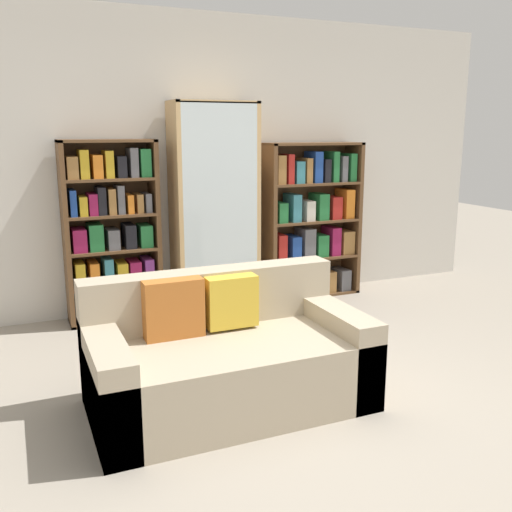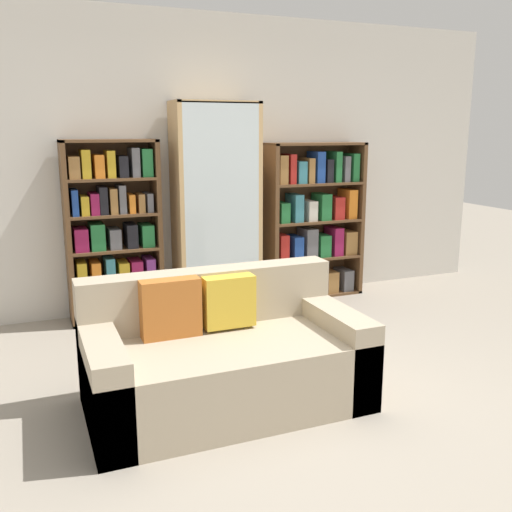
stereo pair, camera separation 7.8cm
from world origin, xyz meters
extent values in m
plane|color=gray|center=(0.00, 0.00, 0.00)|extent=(16.00, 16.00, 0.00)
cube|color=beige|center=(0.00, 2.51, 1.35)|extent=(6.45, 0.06, 2.70)
cube|color=tan|center=(-0.45, 0.35, 0.21)|extent=(1.66, 0.87, 0.43)
cube|color=tan|center=(-0.45, 0.69, 0.61)|extent=(1.66, 0.20, 0.36)
cube|color=tan|center=(-1.18, 0.35, 0.27)|extent=(0.20, 0.87, 0.55)
cube|color=tan|center=(0.28, 0.35, 0.27)|extent=(0.20, 0.87, 0.55)
cube|color=#B76628|center=(-0.74, 0.53, 0.61)|extent=(0.36, 0.12, 0.36)
cube|color=gold|center=(-0.37, 0.53, 0.61)|extent=(0.32, 0.12, 0.32)
cube|color=brown|center=(-1.18, 2.30, 0.79)|extent=(0.04, 0.32, 1.58)
cube|color=brown|center=(-0.42, 2.30, 0.79)|extent=(0.04, 0.32, 1.58)
cube|color=brown|center=(-0.80, 2.30, 1.57)|extent=(0.81, 0.32, 0.02)
cube|color=brown|center=(-0.80, 2.30, 0.01)|extent=(0.81, 0.32, 0.02)
cube|color=brown|center=(-0.80, 2.45, 0.79)|extent=(0.81, 0.01, 1.58)
cube|color=brown|center=(-0.80, 2.30, 0.33)|extent=(0.73, 0.32, 0.02)
cube|color=brown|center=(-0.80, 2.30, 0.64)|extent=(0.73, 0.32, 0.02)
cube|color=brown|center=(-0.80, 2.30, 0.94)|extent=(0.73, 0.32, 0.02)
cube|color=brown|center=(-0.80, 2.30, 1.25)|extent=(0.73, 0.32, 0.02)
cube|color=teal|center=(-1.11, 2.29, 0.14)|extent=(0.06, 0.24, 0.24)
cube|color=olive|center=(-1.02, 2.29, 0.13)|extent=(0.07, 0.24, 0.21)
cube|color=gold|center=(-0.93, 2.29, 0.15)|extent=(0.06, 0.24, 0.24)
cube|color=#8E1947|center=(-0.84, 2.29, 0.13)|extent=(0.05, 0.24, 0.21)
cube|color=#237038|center=(-0.76, 2.29, 0.11)|extent=(0.08, 0.24, 0.17)
cube|color=olive|center=(-0.67, 2.29, 0.14)|extent=(0.07, 0.24, 0.23)
cube|color=orange|center=(-0.58, 2.29, 0.11)|extent=(0.06, 0.24, 0.17)
cube|color=#5B5B60|center=(-0.49, 2.29, 0.15)|extent=(0.08, 0.24, 0.25)
cube|color=gold|center=(-1.10, 2.29, 0.45)|extent=(0.08, 0.24, 0.21)
cube|color=orange|center=(-0.98, 2.29, 0.44)|extent=(0.08, 0.24, 0.20)
cube|color=teal|center=(-0.86, 2.29, 0.46)|extent=(0.08, 0.24, 0.23)
cube|color=gold|center=(-0.74, 2.29, 0.43)|extent=(0.09, 0.24, 0.18)
cube|color=#8E1947|center=(-0.63, 2.29, 0.44)|extent=(0.10, 0.24, 0.19)
cube|color=#7A3384|center=(-0.51, 2.29, 0.44)|extent=(0.08, 0.24, 0.20)
cube|color=#8E1947|center=(-1.08, 2.29, 0.75)|extent=(0.11, 0.24, 0.19)
cube|color=#237038|center=(-0.95, 2.29, 0.76)|extent=(0.12, 0.24, 0.23)
cube|color=#5B5B60|center=(-0.80, 2.29, 0.74)|extent=(0.10, 0.24, 0.17)
cube|color=black|center=(-0.66, 2.29, 0.75)|extent=(0.09, 0.24, 0.21)
cube|color=#237038|center=(-0.52, 2.29, 0.75)|extent=(0.10, 0.24, 0.19)
cube|color=#1E4293|center=(-1.11, 2.29, 1.07)|extent=(0.05, 0.24, 0.22)
cube|color=gold|center=(-1.03, 2.29, 1.04)|extent=(0.06, 0.24, 0.16)
cube|color=#8E1947|center=(-0.95, 2.29, 1.05)|extent=(0.07, 0.24, 0.18)
cube|color=black|center=(-0.88, 2.29, 1.07)|extent=(0.07, 0.24, 0.23)
cube|color=olive|center=(-0.80, 2.29, 1.06)|extent=(0.06, 0.24, 0.22)
cube|color=#5B5B60|center=(-0.72, 2.29, 1.08)|extent=(0.06, 0.24, 0.24)
cube|color=orange|center=(-0.65, 2.29, 1.04)|extent=(0.05, 0.24, 0.16)
cube|color=olive|center=(-0.56, 2.29, 1.04)|extent=(0.05, 0.24, 0.16)
cube|color=#5B5B60|center=(-0.49, 2.29, 1.04)|extent=(0.05, 0.24, 0.16)
cube|color=olive|center=(-1.10, 2.29, 1.35)|extent=(0.09, 0.24, 0.18)
cube|color=gold|center=(-1.00, 2.29, 1.38)|extent=(0.07, 0.24, 0.24)
cube|color=orange|center=(-0.90, 2.29, 1.36)|extent=(0.08, 0.24, 0.19)
cube|color=gold|center=(-0.80, 2.29, 1.38)|extent=(0.07, 0.24, 0.23)
cube|color=black|center=(-0.70, 2.29, 1.35)|extent=(0.08, 0.24, 0.18)
cube|color=#5B5B60|center=(-0.60, 2.29, 1.39)|extent=(0.07, 0.24, 0.25)
cube|color=#237038|center=(-0.50, 2.29, 1.38)|extent=(0.09, 0.24, 0.24)
cube|color=tan|center=(-0.23, 2.28, 0.95)|extent=(0.04, 0.36, 1.91)
cube|color=tan|center=(0.51, 2.28, 0.95)|extent=(0.04, 0.36, 1.91)
cube|color=tan|center=(0.14, 2.28, 1.90)|extent=(0.78, 0.36, 0.02)
cube|color=tan|center=(0.14, 2.28, 0.01)|extent=(0.78, 0.36, 0.02)
cube|color=tan|center=(0.14, 2.45, 0.95)|extent=(0.78, 0.01, 1.91)
cube|color=silver|center=(0.14, 2.10, 0.95)|extent=(0.70, 0.01, 1.89)
cube|color=tan|center=(0.14, 2.28, 0.33)|extent=(0.70, 0.32, 0.02)
cube|color=tan|center=(0.14, 2.28, 0.64)|extent=(0.70, 0.32, 0.02)
cube|color=tan|center=(0.14, 2.28, 0.95)|extent=(0.70, 0.32, 0.02)
cube|color=tan|center=(0.14, 2.28, 1.27)|extent=(0.70, 0.32, 0.02)
cube|color=tan|center=(0.14, 2.28, 1.58)|extent=(0.70, 0.32, 0.02)
cylinder|color=silver|center=(-0.14, 2.29, 0.06)|extent=(0.01, 0.01, 0.08)
cone|color=silver|center=(-0.14, 2.29, 0.15)|extent=(0.08, 0.08, 0.09)
cylinder|color=silver|center=(-0.03, 2.26, 0.06)|extent=(0.01, 0.01, 0.08)
cone|color=silver|center=(-0.03, 2.26, 0.15)|extent=(0.08, 0.08, 0.09)
cylinder|color=silver|center=(0.08, 2.29, 0.06)|extent=(0.01, 0.01, 0.08)
cone|color=silver|center=(0.08, 2.29, 0.15)|extent=(0.08, 0.08, 0.09)
cylinder|color=silver|center=(0.19, 2.29, 0.06)|extent=(0.01, 0.01, 0.08)
cone|color=silver|center=(0.19, 2.29, 0.15)|extent=(0.08, 0.08, 0.09)
cylinder|color=silver|center=(0.30, 2.27, 0.06)|extent=(0.01, 0.01, 0.08)
cone|color=silver|center=(0.30, 2.27, 0.15)|extent=(0.08, 0.08, 0.09)
cylinder|color=silver|center=(0.42, 2.30, 0.06)|extent=(0.01, 0.01, 0.08)
cone|color=silver|center=(0.42, 2.30, 0.15)|extent=(0.08, 0.08, 0.09)
cylinder|color=silver|center=(-0.12, 2.27, 0.38)|extent=(0.01, 0.01, 0.06)
cone|color=silver|center=(-0.12, 2.27, 0.45)|extent=(0.09, 0.09, 0.08)
cylinder|color=silver|center=(0.01, 2.28, 0.38)|extent=(0.01, 0.01, 0.06)
cone|color=silver|center=(0.01, 2.28, 0.45)|extent=(0.09, 0.09, 0.08)
cylinder|color=silver|center=(0.14, 2.29, 0.38)|extent=(0.01, 0.01, 0.06)
cone|color=silver|center=(0.14, 2.29, 0.45)|extent=(0.09, 0.09, 0.08)
cylinder|color=silver|center=(0.27, 2.29, 0.38)|extent=(0.01, 0.01, 0.06)
cone|color=silver|center=(0.27, 2.29, 0.45)|extent=(0.09, 0.09, 0.08)
cylinder|color=silver|center=(0.40, 2.30, 0.38)|extent=(0.01, 0.01, 0.06)
cone|color=silver|center=(0.40, 2.30, 0.45)|extent=(0.09, 0.09, 0.08)
cylinder|color=silver|center=(-0.14, 2.28, 0.70)|extent=(0.01, 0.01, 0.08)
cone|color=silver|center=(-0.14, 2.28, 0.78)|extent=(0.08, 0.08, 0.10)
cylinder|color=silver|center=(-0.03, 2.28, 0.70)|extent=(0.01, 0.01, 0.08)
cone|color=silver|center=(-0.03, 2.28, 0.78)|extent=(0.08, 0.08, 0.10)
cylinder|color=silver|center=(0.08, 2.28, 0.70)|extent=(0.01, 0.01, 0.08)
cone|color=silver|center=(0.08, 2.28, 0.78)|extent=(0.08, 0.08, 0.10)
cylinder|color=silver|center=(0.19, 2.28, 0.70)|extent=(0.01, 0.01, 0.08)
cone|color=silver|center=(0.19, 2.28, 0.78)|extent=(0.08, 0.08, 0.10)
cylinder|color=silver|center=(0.30, 2.26, 0.70)|extent=(0.01, 0.01, 0.08)
cone|color=silver|center=(0.30, 2.26, 0.78)|extent=(0.08, 0.08, 0.10)
cylinder|color=silver|center=(0.42, 2.30, 0.70)|extent=(0.01, 0.01, 0.08)
cone|color=silver|center=(0.42, 2.30, 0.78)|extent=(0.08, 0.08, 0.10)
cylinder|color=silver|center=(-0.08, 2.27, 1.01)|extent=(0.01, 0.01, 0.08)
cone|color=silver|center=(-0.08, 2.27, 1.10)|extent=(0.09, 0.09, 0.10)
cylinder|color=silver|center=(0.14, 2.26, 1.01)|extent=(0.01, 0.01, 0.08)
cone|color=silver|center=(0.14, 2.26, 1.10)|extent=(0.09, 0.09, 0.10)
cylinder|color=silver|center=(0.36, 2.27, 1.01)|extent=(0.01, 0.01, 0.08)
cone|color=silver|center=(0.36, 2.27, 1.10)|extent=(0.09, 0.09, 0.10)
cylinder|color=silver|center=(-0.11, 2.29, 1.32)|extent=(0.01, 0.01, 0.09)
cone|color=silver|center=(-0.11, 2.29, 1.42)|extent=(0.09, 0.09, 0.11)
cylinder|color=silver|center=(0.06, 2.28, 1.32)|extent=(0.01, 0.01, 0.09)
cone|color=silver|center=(0.06, 2.28, 1.42)|extent=(0.09, 0.09, 0.11)
cylinder|color=silver|center=(0.22, 2.30, 1.32)|extent=(0.01, 0.01, 0.09)
cone|color=silver|center=(0.22, 2.30, 1.42)|extent=(0.09, 0.09, 0.11)
cylinder|color=silver|center=(0.39, 2.28, 1.32)|extent=(0.01, 0.01, 0.09)
cone|color=silver|center=(0.39, 2.28, 1.42)|extent=(0.09, 0.09, 0.11)
cylinder|color=silver|center=(-0.12, 2.27, 1.62)|extent=(0.01, 0.01, 0.07)
cone|color=silver|center=(-0.12, 2.27, 1.69)|extent=(0.09, 0.09, 0.08)
cylinder|color=silver|center=(0.01, 2.29, 1.62)|extent=(0.01, 0.01, 0.07)
cone|color=silver|center=(0.01, 2.29, 1.69)|extent=(0.09, 0.09, 0.08)
cylinder|color=silver|center=(0.14, 2.28, 1.62)|extent=(0.01, 0.01, 0.07)
cone|color=silver|center=(0.14, 2.28, 1.69)|extent=(0.09, 0.09, 0.08)
cylinder|color=silver|center=(0.27, 2.29, 1.62)|extent=(0.01, 0.01, 0.07)
cone|color=silver|center=(0.27, 2.29, 1.69)|extent=(0.09, 0.09, 0.08)
cylinder|color=silver|center=(0.40, 2.30, 1.62)|extent=(0.01, 0.01, 0.07)
cone|color=silver|center=(0.40, 2.30, 1.69)|extent=(0.09, 0.09, 0.08)
cube|color=brown|center=(0.70, 2.30, 0.77)|extent=(0.04, 0.32, 1.54)
cube|color=brown|center=(1.65, 2.30, 0.77)|extent=(0.04, 0.32, 1.54)
cube|color=brown|center=(1.17, 2.30, 1.53)|extent=(0.99, 0.32, 0.02)
cube|color=brown|center=(1.17, 2.30, 0.01)|extent=(0.99, 0.32, 0.02)
cube|color=brown|center=(1.17, 2.45, 0.77)|extent=(0.99, 0.01, 1.54)
cube|color=brown|center=(1.17, 2.30, 0.40)|extent=(0.91, 0.32, 0.02)
cube|color=brown|center=(1.17, 2.30, 0.77)|extent=(0.91, 0.32, 0.02)
cube|color=brown|center=(1.17, 2.30, 1.14)|extent=(0.91, 0.32, 0.02)
cube|color=#7A3384|center=(0.82, 2.29, 0.14)|extent=(0.13, 0.24, 0.23)
cube|color=#AD231E|center=(0.99, 2.29, 0.14)|extent=(0.11, 0.24, 0.24)
cube|color=#AD231E|center=(1.17, 2.29, 0.15)|extent=(0.13, 0.24, 0.25)
cube|color=olive|center=(1.35, 2.29, 0.13)|extent=(0.12, 0.24, 0.22)
cube|color=#5B5B60|center=(1.53, 2.29, 0.13)|extent=(0.11, 0.24, 0.22)
cube|color=#AD231E|center=(0.80, 2.29, 0.53)|extent=(0.09, 0.24, 0.25)
cube|color=#1E4293|center=(0.95, 2.29, 0.52)|extent=(0.10, 0.24, 0.22)
cube|color=#5B5B60|center=(1.10, 2.29, 0.55)|extent=(0.12, 0.24, 0.29)
cube|color=#237038|center=(1.25, 2.29, 0.52)|extent=(0.12, 0.24, 0.22)
cube|color=#8E1947|center=(1.40, 2.29, 0.55)|extent=(0.10, 0.24, 0.28)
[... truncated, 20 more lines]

